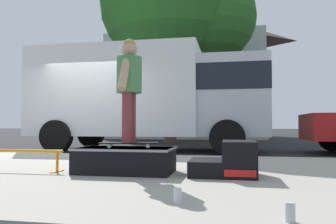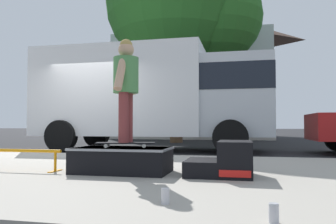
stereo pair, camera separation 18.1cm
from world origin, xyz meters
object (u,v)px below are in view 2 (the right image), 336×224
Objects in this scene: skateboard at (126,143)px; soda_can_b at (165,196)px; skate_box at (122,159)px; box_truck at (153,94)px; grind_rail at (15,154)px; kicker_ramp at (225,161)px; street_tree_main at (184,6)px; skater_kid at (126,81)px; soda_can at (274,213)px.

soda_can_b is at bearing -60.29° from skateboard.
skate_box is 5.70m from box_truck.
grind_rail is 5.71m from box_truck.
street_tree_main is (-2.21, 10.06, 5.73)m from kicker_ramp.
kicker_ramp is 2.92m from grind_rail.
grind_rail is 2.94m from soda_can_b.
soda_can_b is at bearing -30.88° from grind_rail.
skater_kid reaches higher than skateboard.
skate_box is 0.19× the size of box_truck.
box_truck is at bearing 84.48° from grind_rail.
street_tree_main is (-0.86, 10.06, 5.73)m from skate_box.
kicker_ramp is at bearing 0.28° from skater_kid.
street_tree_main reaches higher than soda_can.
street_tree_main is at bearing 98.85° from soda_can_b.
soda_can is 0.01× the size of street_tree_main.
skateboard is at bearing -7.83° from skate_box.
soda_can is (1.76, -1.95, -0.12)m from skate_box.
soda_can is 1.00× the size of soda_can_b.
kicker_ramp is at bearing 75.99° from soda_can_b.
skate_box is at bearing 3.38° from grind_rail.
grind_rail is 1.62m from skateboard.
skate_box is at bearing 132.05° from soda_can.
box_truck is at bearing -92.15° from street_tree_main.
skate_box is 1.57× the size of kicker_ramp.
soda_can_b is 0.01× the size of street_tree_main.
grind_rail is 0.15× the size of street_tree_main.
grind_rail is 3.81m from soda_can.
skate_box reaches higher than soda_can.
skater_kid is (-1.31, -0.01, 1.04)m from kicker_ramp.
box_truck reaches higher than kicker_ramp.
kicker_ramp reaches higher than grind_rail.
skateboard is 0.09× the size of street_tree_main.
soda_can_b is 13.17m from street_tree_main.
soda_can_b is at bearing 156.23° from soda_can.
skateboard is at bearing -179.72° from kicker_ramp.
skate_box is at bearing -79.27° from box_truck.
street_tree_main reaches higher than soda_can_b.
box_truck is (-1.08, 5.44, 0.36)m from skater_kid.
skater_kid is 2.17m from soda_can_b.
skateboard is (-1.31, -0.01, 0.21)m from kicker_ramp.
skate_box is at bearing 120.95° from soda_can_b.
kicker_ramp is 0.58× the size of grind_rail.
skate_box is 0.92× the size of skater_kid.
box_truck is at bearing 110.71° from soda_can.
skate_box reaches higher than soda_can_b.
skater_kid is at bearing -179.72° from kicker_ramp.
skateboard is (1.61, 0.09, 0.17)m from grind_rail.
skater_kid is at bearing 119.71° from soda_can_b.
skater_kid is 0.20× the size of box_truck.
kicker_ramp is at bearing -66.26° from box_truck.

